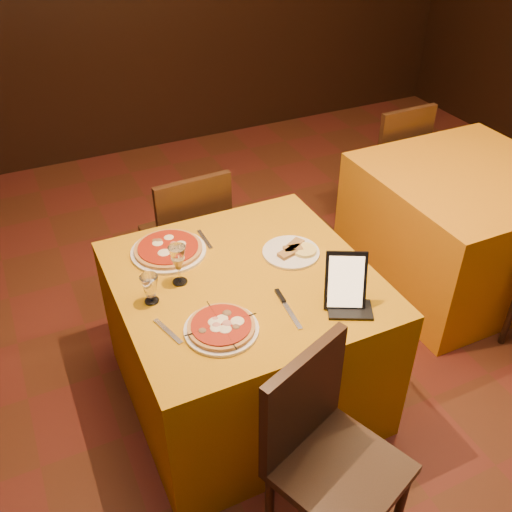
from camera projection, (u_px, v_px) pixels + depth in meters
name	position (u px, v px, depth m)	size (l,w,h in m)	color
floor	(372.00, 423.00, 2.78)	(6.00, 7.00, 0.01)	#5E2D19
main_table	(245.00, 338.00, 2.72)	(1.10, 1.10, 0.75)	#C4830C
side_table	(460.00, 227.00, 3.51)	(1.10, 1.10, 0.75)	orange
chair_main_near	(340.00, 470.00, 2.06)	(0.48, 0.48, 0.91)	black
chair_main_far	(185.00, 236.00, 3.29)	(0.48, 0.48, 0.91)	#30200F
chair_side_far	(383.00, 161.00, 4.06)	(0.44, 0.44, 0.91)	black
pizza_near	(221.00, 328.00, 2.22)	(0.29, 0.29, 0.03)	white
pizza_far	(168.00, 250.00, 2.64)	(0.35, 0.35, 0.03)	white
cutlet_dish	(291.00, 251.00, 2.64)	(0.27, 0.27, 0.03)	white
wine_glass	(178.00, 265.00, 2.41)	(0.08, 0.08, 0.19)	#EDCD87
water_glass	(150.00, 289.00, 2.33)	(0.06, 0.06, 0.13)	silver
tablet	(346.00, 281.00, 2.29)	(0.17, 0.01, 0.24)	black
knife	(288.00, 309.00, 2.32)	(0.25, 0.02, 0.01)	#A7A8AE
fork_near	(168.00, 331.00, 2.22)	(0.18, 0.02, 0.01)	silver
fork_far	(205.00, 239.00, 2.73)	(0.17, 0.02, 0.01)	silver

